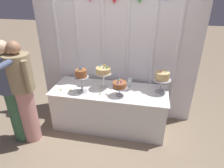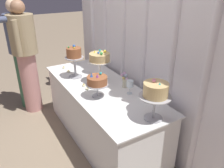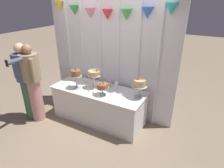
# 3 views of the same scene
# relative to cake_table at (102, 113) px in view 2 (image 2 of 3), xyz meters

# --- Properties ---
(ground_plane) EXTENTS (24.00, 24.00, 0.00)m
(ground_plane) POSITION_rel_cake_table_xyz_m (0.00, -0.10, -0.37)
(ground_plane) COLOR gray
(draped_curtain) EXTENTS (2.95, 0.21, 2.66)m
(draped_curtain) POSITION_rel_cake_table_xyz_m (-0.01, 0.46, 1.09)
(draped_curtain) COLOR white
(draped_curtain) RESTS_ON ground_plane
(cake_table) EXTENTS (1.99, 0.77, 0.75)m
(cake_table) POSITION_rel_cake_table_xyz_m (0.00, 0.00, 0.00)
(cake_table) COLOR white
(cake_table) RESTS_ON ground_plane
(cake_display_leftmost) EXTENTS (0.24, 0.24, 0.44)m
(cake_display_leftmost) POSITION_rel_cake_table_xyz_m (-0.43, -0.15, 0.67)
(cake_display_leftmost) COLOR #B2B2B7
(cake_display_leftmost) RESTS_ON cake_table
(cake_display_midleft) EXTENTS (0.28, 0.28, 0.42)m
(cake_display_midleft) POSITION_rel_cake_table_xyz_m (-0.11, 0.05, 0.68)
(cake_display_midleft) COLOR silver
(cake_display_midleft) RESTS_ON cake_table
(cake_display_midright) EXTENTS (0.25, 0.25, 0.29)m
(cake_display_midright) POSITION_rel_cake_table_xyz_m (0.20, -0.15, 0.56)
(cake_display_midright) COLOR #B2B2B7
(cake_display_midright) RESTS_ON cake_table
(cake_display_rightmost) EXTENTS (0.30, 0.30, 0.40)m
(cake_display_rightmost) POSITION_rel_cake_table_xyz_m (0.86, 0.09, 0.65)
(cake_display_rightmost) COLOR #B2B2B7
(cake_display_rightmost) RESTS_ON cake_table
(wine_glass) EXTENTS (0.08, 0.08, 0.16)m
(wine_glass) POSITION_rel_cake_table_xyz_m (0.33, 0.20, 0.49)
(wine_glass) COLOR silver
(wine_glass) RESTS_ON cake_table
(flower_vase) EXTENTS (0.11, 0.08, 0.19)m
(flower_vase) POSITION_rel_cake_table_xyz_m (0.15, 0.24, 0.46)
(flower_vase) COLOR beige
(flower_vase) RESTS_ON cake_table
(tealight_far_left) EXTENTS (0.04, 0.04, 0.04)m
(tealight_far_left) POSITION_rel_cake_table_xyz_m (-0.81, -0.18, 0.39)
(tealight_far_left) COLOR beige
(tealight_far_left) RESTS_ON cake_table
(tealight_near_left) EXTENTS (0.05, 0.05, 0.04)m
(tealight_near_left) POSITION_rel_cake_table_xyz_m (-0.64, -0.17, 0.38)
(tealight_near_left) COLOR beige
(tealight_near_left) RESTS_ON cake_table
(tealight_near_right) EXTENTS (0.05, 0.05, 0.04)m
(tealight_near_right) POSITION_rel_cake_table_xyz_m (-0.11, -0.18, 0.38)
(tealight_near_right) COLOR beige
(tealight_near_right) RESTS_ON cake_table
(tealight_far_right) EXTENTS (0.04, 0.04, 0.04)m
(tealight_far_right) POSITION_rel_cake_table_xyz_m (-0.01, -0.18, 0.39)
(tealight_far_right) COLOR beige
(tealight_far_right) RESTS_ON cake_table
(guest_girl_blue_dress) EXTENTS (0.51, 0.67, 1.69)m
(guest_girl_blue_dress) POSITION_rel_cake_table_xyz_m (-1.38, -0.64, 0.56)
(guest_girl_blue_dress) COLOR #3D6B4C
(guest_girl_blue_dress) RESTS_ON ground_plane
(guest_man_pink_jacket) EXTENTS (0.50, 0.50, 1.69)m
(guest_man_pink_jacket) POSITION_rel_cake_table_xyz_m (-1.20, -0.61, 0.54)
(guest_man_pink_jacket) COLOR #D6938E
(guest_man_pink_jacket) RESTS_ON ground_plane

